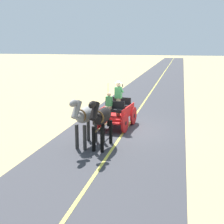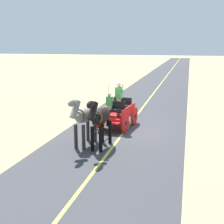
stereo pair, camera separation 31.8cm
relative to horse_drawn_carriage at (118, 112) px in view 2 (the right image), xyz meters
name	(u,v)px [view 2 (the right image)]	position (x,y,z in m)	size (l,w,h in m)	color
ground_plane	(127,129)	(-0.51, 0.12, -0.82)	(200.00, 200.00, 0.00)	tan
road_surface	(127,129)	(-0.51, 0.12, -0.81)	(5.96, 160.00, 0.01)	#38383D
road_centre_stripe	(127,129)	(-0.51, 0.12, -0.81)	(0.12, 160.00, 0.00)	#DBCC4C
horse_drawn_carriage	(118,112)	(0.00, 0.00, 0.00)	(1.66, 4.52, 2.50)	red
horse_near_side	(100,118)	(-0.05, 3.05, 0.51)	(0.67, 2.14, 2.21)	black
horse_off_side	(84,116)	(0.70, 2.97, 0.51)	(0.74, 2.14, 2.21)	gray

